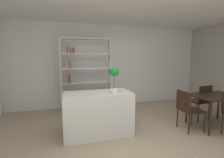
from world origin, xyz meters
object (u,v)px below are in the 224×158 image
(potted_plant_on_island, at_px, (114,76))
(dining_chair_island_side, at_px, (187,107))
(dining_table, at_px, (216,99))
(dining_chair_far, at_px, (201,99))
(kitchen_island, at_px, (98,113))
(open_bookshelf, at_px, (82,76))

(potted_plant_on_island, height_order, dining_chair_island_side, potted_plant_on_island)
(dining_table, relative_size, dining_chair_far, 1.20)
(kitchen_island, xyz_separation_m, dining_table, (2.70, -0.34, 0.23))
(dining_table, distance_m, dining_chair_island_side, 0.78)
(open_bookshelf, height_order, dining_table, open_bookshelf)
(kitchen_island, xyz_separation_m, open_bookshelf, (-0.19, 1.65, 0.62))
(open_bookshelf, relative_size, dining_chair_far, 2.38)
(open_bookshelf, height_order, dining_chair_island_side, open_bookshelf)
(open_bookshelf, height_order, dining_chair_far, open_bookshelf)
(kitchen_island, relative_size, dining_table, 1.26)
(potted_plant_on_island, distance_m, dining_table, 2.46)
(kitchen_island, bearing_deg, dining_chair_island_side, -9.90)
(potted_plant_on_island, xyz_separation_m, open_bookshelf, (-0.51, 1.76, -0.16))
(dining_table, bearing_deg, open_bookshelf, 145.56)
(potted_plant_on_island, height_order, dining_chair_far, potted_plant_on_island)
(potted_plant_on_island, xyz_separation_m, dining_chair_island_side, (1.61, -0.23, -0.70))
(dining_chair_far, relative_size, dining_chair_island_side, 1.03)
(open_bookshelf, xyz_separation_m, dining_chair_island_side, (2.13, -1.98, -0.54))
(potted_plant_on_island, height_order, open_bookshelf, open_bookshelf)
(kitchen_island, relative_size, dining_chair_far, 1.51)
(potted_plant_on_island, xyz_separation_m, dining_chair_far, (2.40, 0.20, -0.68))
(kitchen_island, bearing_deg, open_bookshelf, 96.63)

